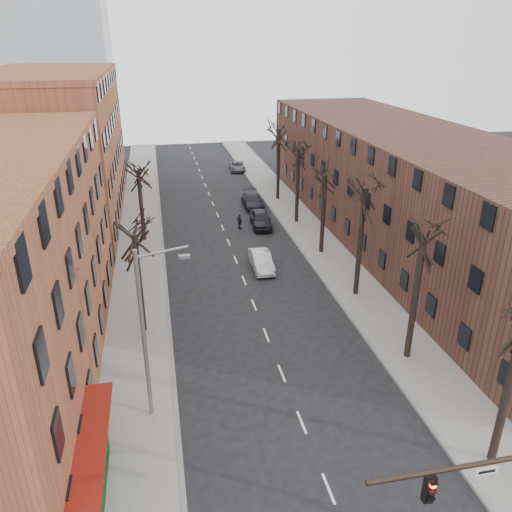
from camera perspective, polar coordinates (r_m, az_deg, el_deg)
sidewalk_left at (r=48.51m, az=-13.08°, el=2.20°), size 4.00×90.00×0.15m
sidewalk_right at (r=50.46m, az=5.37°, el=3.57°), size 4.00×90.00×0.15m
building_left_far at (r=56.17m, az=-21.97°, el=11.41°), size 12.00×28.00×14.00m
building_right at (r=47.54m, az=16.71°, el=7.65°), size 12.00×50.00×10.00m
awning_left at (r=24.03m, az=-17.40°, el=-23.87°), size 1.20×7.00×0.15m
hedge at (r=22.90m, az=-18.10°, el=-24.59°), size 0.80×6.00×1.00m
tree_right_a at (r=26.26m, az=25.22°, el=-20.39°), size 5.20×5.20×10.00m
tree_right_b at (r=31.34m, az=16.81°, el=-11.04°), size 5.20×5.20×10.80m
tree_right_c at (r=37.46m, az=11.28°, el=-4.37°), size 5.20×5.20×11.60m
tree_right_d at (r=44.18m, az=7.43°, el=0.38°), size 5.20×5.20×10.00m
tree_right_e at (r=51.27m, az=4.62°, el=3.84°), size 5.20×5.20×10.80m
tree_right_f at (r=58.60m, az=2.49°, el=6.45°), size 5.20×5.20×11.60m
tree_left_a at (r=33.22m, az=-12.64°, el=-8.41°), size 5.20×5.20×9.50m
tree_left_b at (r=47.59m, az=-12.60°, el=1.73°), size 5.20×5.20×9.50m
streetlight at (r=23.76m, az=-12.38°, el=-8.15°), size 2.45×0.22×9.03m
silver_sedan at (r=40.48m, az=0.63°, el=-0.56°), size 1.57×4.32×1.41m
parked_car_near at (r=49.71m, az=0.56°, el=4.26°), size 2.22×4.84×1.61m
parked_car_mid at (r=55.63m, az=-0.36°, el=6.33°), size 2.21×5.20×1.50m
parked_car_far at (r=71.84m, az=-2.14°, el=10.20°), size 2.39×4.57×1.23m
pedestrian_crossing at (r=49.05m, az=-1.88°, el=3.94°), size 0.70×0.98×1.55m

